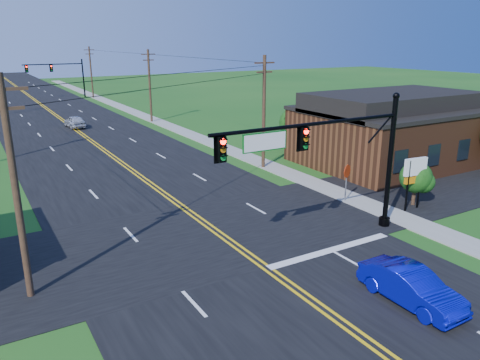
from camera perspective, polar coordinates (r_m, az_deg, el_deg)
ground at (r=17.32m, az=16.63°, el=-19.79°), size 260.00×260.00×0.00m
road_main at (r=60.86m, az=-20.09°, el=6.17°), size 16.00×220.00×0.04m
road_cross at (r=25.70m, az=-3.24°, el=-6.41°), size 70.00×10.00×0.04m
sidewalk at (r=54.40m, az=-7.07°, el=5.94°), size 2.00×160.00×0.08m
signal_mast_main at (r=23.40m, az=10.67°, el=3.19°), size 11.30×0.60×7.48m
signal_mast_far at (r=90.50m, az=-21.36°, el=12.09°), size 10.98×0.60×7.48m
brick_building at (r=41.69m, az=17.84°, el=5.20°), size 14.20×11.20×4.70m
utility_pole_left_a at (r=19.83m, az=-25.72°, el=-0.74°), size 1.80×0.28×9.00m
utility_pole_right_a at (r=37.63m, az=2.93°, el=8.47°), size 1.80×0.28×9.00m
utility_pole_right_b at (r=60.88m, az=-10.94°, el=11.36°), size 1.80×0.28×9.00m
utility_pole_right_c at (r=89.60m, az=-17.70°, el=12.52°), size 1.80×0.28×9.00m
tree_right_back at (r=44.73m, az=6.73°, el=6.95°), size 3.00×3.00×4.10m
shrub_corner at (r=31.26m, az=20.64°, el=0.30°), size 2.00×2.00×2.86m
blue_car at (r=20.12m, az=20.11°, el=-12.17°), size 1.55×4.44×1.46m
distant_car at (r=59.53m, az=-19.49°, el=6.70°), size 2.00×4.33×1.44m
stop_sign at (r=30.68m, az=12.90°, el=0.60°), size 0.85×0.36×2.51m
pylon_sign at (r=30.23m, az=20.55°, el=0.88°), size 1.62×0.41×3.30m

